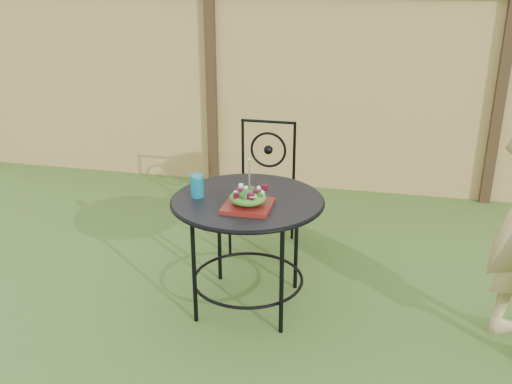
{
  "coord_description": "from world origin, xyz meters",
  "views": [
    {
      "loc": [
        0.34,
        -3.08,
        1.99
      ],
      "look_at": [
        -0.38,
        0.03,
        0.75
      ],
      "focal_mm": 40.0,
      "sensor_mm": 36.0,
      "label": 1
    }
  ],
  "objects": [
    {
      "name": "fence",
      "position": [
        -0.0,
        2.19,
        0.95
      ],
      "size": [
        8.0,
        0.12,
        1.9
      ],
      "color": "tan",
      "rests_on": "ground"
    },
    {
      "name": "ground",
      "position": [
        0.0,
        0.0,
        0.0
      ],
      "size": [
        60.0,
        60.0,
        0.0
      ],
      "primitive_type": "plane",
      "color": "#2B4717",
      "rests_on": "ground"
    },
    {
      "name": "salad_plate",
      "position": [
        -0.38,
        -0.16,
        0.74
      ],
      "size": [
        0.27,
        0.27,
        0.02
      ],
      "primitive_type": "cube",
      "color": "#4A0A11",
      "rests_on": "patio_table"
    },
    {
      "name": "patio_table",
      "position": [
        -0.42,
        -0.02,
        0.59
      ],
      "size": [
        0.92,
        0.92,
        0.72
      ],
      "color": "black",
      "rests_on": "ground"
    },
    {
      "name": "fork",
      "position": [
        -0.37,
        -0.16,
        0.92
      ],
      "size": [
        0.01,
        0.01,
        0.18
      ],
      "primitive_type": "cylinder",
      "color": "silver",
      "rests_on": "salad"
    },
    {
      "name": "salad",
      "position": [
        -0.38,
        -0.16,
        0.79
      ],
      "size": [
        0.21,
        0.21,
        0.08
      ],
      "primitive_type": "ellipsoid",
      "color": "#235614",
      "rests_on": "salad_plate"
    },
    {
      "name": "drinking_glass",
      "position": [
        -0.72,
        -0.06,
        0.79
      ],
      "size": [
        0.08,
        0.08,
        0.14
      ],
      "primitive_type": "cylinder",
      "color": "#0C6E8E",
      "rests_on": "patio_table"
    },
    {
      "name": "patio_chair",
      "position": [
        -0.5,
        0.84,
        0.5
      ],
      "size": [
        0.46,
        0.46,
        0.95
      ],
      "color": "black",
      "rests_on": "ground"
    }
  ]
}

